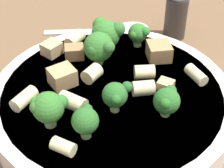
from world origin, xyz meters
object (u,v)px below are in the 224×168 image
at_px(broccoli_floret_2, 99,47).
at_px(spoon, 118,29).
at_px(broccoli_floret_0, 138,34).
at_px(broccoli_floret_6, 85,120).
at_px(rigatoni_2, 73,102).
at_px(chicken_chunk_1, 74,52).
at_px(rigatoni_5, 92,74).
at_px(rigatoni_0, 144,72).
at_px(rigatoni_1, 75,39).
at_px(pepper_shaker, 177,10).
at_px(broccoli_floret_5, 119,95).
at_px(rigatoni_6, 24,99).
at_px(chicken_chunk_2, 159,51).
at_px(chicken_chunk_3, 62,77).
at_px(chicken_chunk_4, 165,84).
at_px(pasta_bowl, 112,100).
at_px(chicken_chunk_0, 52,49).
at_px(broccoli_floret_3, 167,101).
at_px(rigatoni_4, 63,147).
at_px(rigatoni_7, 143,88).
at_px(broccoli_floret_1, 108,33).
at_px(broccoli_floret_4, 48,107).
at_px(rigatoni_3, 196,75).

height_order(broccoli_floret_2, spoon, broccoli_floret_2).
xyz_separation_m(broccoli_floret_0, broccoli_floret_6, (-0.15, 0.07, 0.00)).
xyz_separation_m(rigatoni_2, chicken_chunk_1, (0.09, -0.00, -0.00)).
distance_m(rigatoni_5, spoon, 0.16).
bearing_deg(rigatoni_0, rigatoni_1, 45.24).
bearing_deg(pepper_shaker, broccoli_floret_5, 150.98).
relative_size(broccoli_floret_5, rigatoni_2, 1.18).
bearing_deg(rigatoni_6, rigatoni_2, -102.37).
xyz_separation_m(chicken_chunk_2, chicken_chunk_3, (-0.04, 0.11, 0.00)).
bearing_deg(chicken_chunk_4, pasta_bowl, 91.66).
bearing_deg(rigatoni_6, chicken_chunk_0, -15.82).
relative_size(broccoli_floret_6, rigatoni_0, 1.48).
distance_m(broccoli_floret_3, broccoli_floret_5, 0.05).
distance_m(broccoli_floret_6, chicken_chunk_0, 0.14).
bearing_deg(chicken_chunk_0, chicken_chunk_1, -109.94).
relative_size(broccoli_floret_2, chicken_chunk_2, 1.46).
relative_size(rigatoni_1, spoon, 0.17).
relative_size(broccoli_floret_2, chicken_chunk_0, 1.92).
distance_m(broccoli_floret_3, pepper_shaker, 0.20).
bearing_deg(broccoli_floret_2, chicken_chunk_3, 128.51).
bearing_deg(pepper_shaker, spoon, 75.92).
height_order(broccoli_floret_6, rigatoni_5, broccoli_floret_6).
distance_m(rigatoni_1, pepper_shaker, 0.15).
distance_m(broccoli_floret_0, rigatoni_2, 0.14).
bearing_deg(chicken_chunk_1, rigatoni_4, 175.24).
height_order(broccoli_floret_2, broccoli_floret_6, broccoli_floret_2).
bearing_deg(broccoli_floret_5, chicken_chunk_0, 33.17).
height_order(rigatoni_7, chicken_chunk_4, rigatoni_7).
distance_m(chicken_chunk_2, chicken_chunk_4, 0.06).
height_order(rigatoni_2, chicken_chunk_1, rigatoni_2).
bearing_deg(broccoli_floret_5, broccoli_floret_1, 0.38).
bearing_deg(rigatoni_4, broccoli_floret_2, -17.24).
distance_m(rigatoni_2, chicken_chunk_1, 0.09).
xyz_separation_m(pasta_bowl, chicken_chunk_2, (0.06, -0.06, 0.02)).
bearing_deg(broccoli_floret_2, pepper_shaker, -48.81).
relative_size(broccoli_floret_4, chicken_chunk_1, 1.69).
bearing_deg(pepper_shaker, broccoli_floret_0, 136.34).
bearing_deg(broccoli_floret_4, rigatoni_4, -159.91).
xyz_separation_m(pasta_bowl, chicken_chunk_1, (0.07, 0.04, 0.02)).
distance_m(broccoli_floret_4, rigatoni_5, 0.08).
height_order(rigatoni_5, spoon, rigatoni_5).
xyz_separation_m(broccoli_floret_0, rigatoni_3, (-0.07, -0.05, -0.01)).
bearing_deg(broccoli_floret_2, broccoli_floret_4, 150.66).
height_order(rigatoni_0, rigatoni_4, rigatoni_0).
relative_size(rigatoni_0, chicken_chunk_0, 1.05).
xyz_separation_m(broccoli_floret_4, rigatoni_7, (0.04, -0.10, -0.01)).
bearing_deg(broccoli_floret_3, rigatoni_0, 10.84).
relative_size(pasta_bowl, chicken_chunk_3, 9.96).
relative_size(chicken_chunk_2, pepper_shaker, 0.33).
distance_m(broccoli_floret_5, chicken_chunk_0, 0.13).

